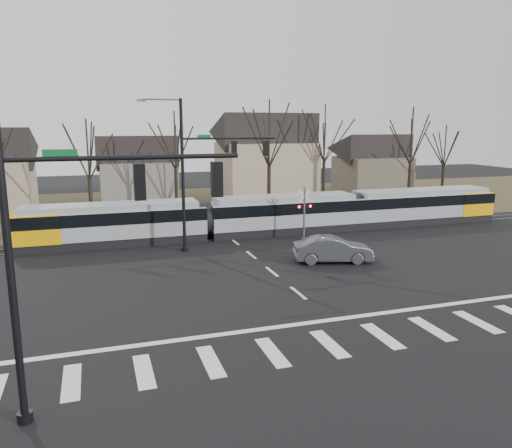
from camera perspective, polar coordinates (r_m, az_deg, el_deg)
name	(u,v)px	position (r m, az deg, el deg)	size (l,w,h in m)	color
ground	(315,306)	(24.29, 6.70, -9.31)	(140.00, 140.00, 0.00)	black
grass_verge	(190,205)	(54.15, -7.59, 2.15)	(140.00, 28.00, 0.01)	#38331E
crosswalk	(356,340)	(21.01, 11.38, -12.84)	(27.00, 2.60, 0.01)	silver
stop_line	(332,320)	(22.78, 8.63, -10.77)	(28.00, 0.35, 0.01)	silver
lane_dashes	(228,236)	(38.79, -3.22, -1.40)	(0.18, 30.00, 0.01)	silver
rail_pair	(229,236)	(38.60, -3.14, -1.43)	(90.00, 1.52, 0.06)	#59595E
tram	(283,212)	(39.85, 3.07, 1.32)	(39.43, 2.93, 2.99)	gray
sedan	(333,249)	(31.76, 8.76, -2.88)	(5.21, 2.95, 1.62)	#404146
signal_pole_near_left	(69,227)	(14.88, -20.57, -0.35)	(9.28, 0.44, 10.20)	black
signal_pole_far	(206,167)	(34.00, -5.74, 6.48)	(9.28, 0.44, 10.20)	black
rail_crossing_signal	(304,216)	(37.07, 5.53, 0.93)	(1.08, 0.36, 4.00)	#59595B
tree_row	(221,162)	(48.16, -4.06, 7.07)	(59.20, 7.20, 10.00)	black
house_b	(137,167)	(56.96, -13.43, 6.41)	(8.64, 7.56, 7.65)	slate
house_c	(266,154)	(56.85, 1.11, 7.98)	(10.80, 8.64, 10.10)	gray
house_d	(372,161)	(65.16, 13.16, 6.99)	(8.64, 7.56, 7.65)	brown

